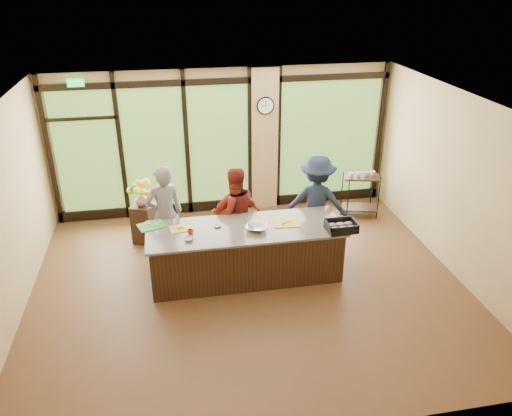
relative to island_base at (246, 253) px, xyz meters
name	(u,v)px	position (x,y,z in m)	size (l,w,h in m)	color
floor	(249,285)	(0.00, -0.30, -0.44)	(7.00, 7.00, 0.00)	#53371D
ceiling	(248,106)	(0.00, -0.30, 2.56)	(7.00, 7.00, 0.00)	white
back_wall	(223,142)	(0.00, 2.70, 1.06)	(7.00, 7.00, 0.00)	tan
left_wall	(3,223)	(-3.50, -0.30, 1.06)	(6.00, 6.00, 0.00)	tan
right_wall	(459,187)	(3.50, -0.30, 1.06)	(6.00, 6.00, 0.00)	tan
window_wall	(232,147)	(0.16, 2.65, 0.95)	(6.90, 0.12, 3.00)	tan
island_base	(246,253)	(0.00, 0.00, 0.00)	(3.10, 1.00, 0.88)	black
countertop	(245,229)	(0.00, 0.00, 0.46)	(3.20, 1.10, 0.04)	#6C6459
wall_clock	(265,106)	(0.85, 2.57, 1.81)	(0.36, 0.04, 0.36)	black
cook_left	(165,214)	(-1.27, 0.78, 0.46)	(0.66, 0.43, 1.80)	slate
cook_midleft	(234,212)	(-0.07, 0.77, 0.40)	(0.81, 0.63, 1.67)	maroon
cook_midright	(236,217)	(-0.05, 0.71, 0.33)	(0.91, 0.38, 1.55)	#9E2D18
cook_right	(316,202)	(1.45, 0.82, 0.44)	(1.14, 0.66, 1.77)	#1C273E
roasting_pan	(341,228)	(1.50, -0.37, 0.52)	(0.47, 0.37, 0.08)	black
mixing_bowl	(256,228)	(0.16, -0.10, 0.52)	(0.33, 0.33, 0.08)	silver
cutting_board_left	(152,226)	(-1.50, 0.35, 0.49)	(0.43, 0.32, 0.01)	green
cutting_board_center	(181,228)	(-1.03, 0.16, 0.49)	(0.37, 0.28, 0.01)	gold
cutting_board_right	(287,223)	(0.70, 0.02, 0.49)	(0.43, 0.32, 0.01)	gold
prep_bowl_near	(189,239)	(-0.93, -0.24, 0.50)	(0.14, 0.14, 0.04)	silver
prep_bowl_mid	(250,227)	(0.07, -0.03, 0.50)	(0.13, 0.13, 0.04)	silver
prep_bowl_far	(218,226)	(-0.44, 0.13, 0.49)	(0.12, 0.12, 0.03)	silver
red_ramekin	(190,232)	(-0.89, -0.04, 0.52)	(0.10, 0.10, 0.08)	red
flower_stand	(144,223)	(-1.69, 1.54, -0.06)	(0.38, 0.38, 0.75)	black
flower_vase	(141,199)	(-1.69, 1.54, 0.44)	(0.25, 0.25, 0.26)	#8F744E
bar_cart	(361,190)	(2.72, 1.82, 0.15)	(0.81, 0.59, 0.99)	black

